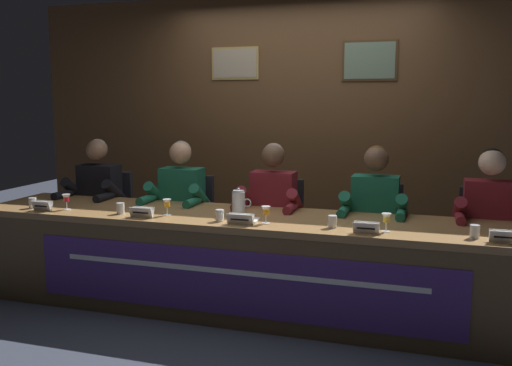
# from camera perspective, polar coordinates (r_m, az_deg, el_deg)

# --- Properties ---
(ground_plane) EXTENTS (12.00, 12.00, 0.00)m
(ground_plane) POSITION_cam_1_polar(r_m,az_deg,el_deg) (4.36, 0.00, -12.87)
(ground_plane) COLOR #383D4C
(wall_back_panelled) EXTENTS (5.64, 0.14, 2.60)m
(wall_back_panelled) POSITION_cam_1_polar(r_m,az_deg,el_deg) (5.48, 4.61, 5.49)
(wall_back_panelled) COLOR brown
(wall_back_panelled) RESTS_ON ground_plane
(conference_table) EXTENTS (4.44, 0.84, 0.73)m
(conference_table) POSITION_cam_1_polar(r_m,az_deg,el_deg) (4.09, -0.53, -6.72)
(conference_table) COLOR olive
(conference_table) RESTS_ON ground_plane
(chair_far_left) EXTENTS (0.44, 0.44, 0.92)m
(chair_far_left) POSITION_cam_1_polar(r_m,az_deg,el_deg) (5.44, -14.96, -3.89)
(chair_far_left) COLOR black
(chair_far_left) RESTS_ON ground_plane
(panelist_far_left) EXTENTS (0.51, 0.48, 1.24)m
(panelist_far_left) POSITION_cam_1_polar(r_m,az_deg,el_deg) (5.22, -16.25, -1.35)
(panelist_far_left) COLOR black
(panelist_far_left) RESTS_ON ground_plane
(nameplate_far_left) EXTENTS (0.16, 0.06, 0.08)m
(nameplate_far_left) POSITION_cam_1_polar(r_m,az_deg,el_deg) (4.64, -21.11, -2.20)
(nameplate_far_left) COLOR white
(nameplate_far_left) RESTS_ON conference_table
(juice_glass_far_left) EXTENTS (0.06, 0.06, 0.12)m
(juice_glass_far_left) POSITION_cam_1_polar(r_m,az_deg,el_deg) (4.62, -18.92, -1.56)
(juice_glass_far_left) COLOR white
(juice_glass_far_left) RESTS_ON conference_table
(water_cup_far_left) EXTENTS (0.06, 0.06, 0.08)m
(water_cup_far_left) POSITION_cam_1_polar(r_m,az_deg,el_deg) (4.79, -21.98, -1.97)
(water_cup_far_left) COLOR silver
(water_cup_far_left) RESTS_ON conference_table
(chair_left) EXTENTS (0.44, 0.44, 0.92)m
(chair_left) POSITION_cam_1_polar(r_m,az_deg,el_deg) (5.05, -6.97, -4.61)
(chair_left) COLOR black
(chair_left) RESTS_ON ground_plane
(panelist_left) EXTENTS (0.51, 0.48, 1.24)m
(panelist_left) POSITION_cam_1_polar(r_m,az_deg,el_deg) (4.81, -8.01, -1.90)
(panelist_left) COLOR black
(panelist_left) RESTS_ON ground_plane
(nameplate_left) EXTENTS (0.18, 0.06, 0.08)m
(nameplate_left) POSITION_cam_1_polar(r_m,az_deg,el_deg) (4.17, -11.67, -2.96)
(nameplate_left) COLOR white
(nameplate_left) RESTS_ON conference_table
(juice_glass_left) EXTENTS (0.06, 0.06, 0.12)m
(juice_glass_left) POSITION_cam_1_polar(r_m,az_deg,el_deg) (4.21, -9.13, -2.15)
(juice_glass_left) COLOR white
(juice_glass_left) RESTS_ON conference_table
(water_cup_left) EXTENTS (0.06, 0.06, 0.08)m
(water_cup_left) POSITION_cam_1_polar(r_m,az_deg,el_deg) (4.34, -13.76, -2.61)
(water_cup_left) COLOR silver
(water_cup_left) RESTS_ON conference_table
(chair_center) EXTENTS (0.44, 0.44, 0.92)m
(chair_center) POSITION_cam_1_polar(r_m,az_deg,el_deg) (4.77, 2.17, -5.32)
(chair_center) COLOR black
(chair_center) RESTS_ON ground_plane
(panelist_center) EXTENTS (0.51, 0.48, 1.24)m
(panelist_center) POSITION_cam_1_polar(r_m,az_deg,el_deg) (4.52, 1.52, -2.49)
(panelist_center) COLOR black
(panelist_center) RESTS_ON ground_plane
(nameplate_center) EXTENTS (0.19, 0.06, 0.08)m
(nameplate_center) POSITION_cam_1_polar(r_m,az_deg,el_deg) (3.85, -1.61, -3.74)
(nameplate_center) COLOR white
(nameplate_center) RESTS_ON conference_table
(juice_glass_center) EXTENTS (0.06, 0.06, 0.12)m
(juice_glass_center) POSITION_cam_1_polar(r_m,az_deg,el_deg) (3.88, 1.03, -2.95)
(juice_glass_center) COLOR white
(juice_glass_center) RESTS_ON conference_table
(water_cup_center) EXTENTS (0.06, 0.06, 0.08)m
(water_cup_center) POSITION_cam_1_polar(r_m,az_deg,el_deg) (3.97, -3.75, -3.42)
(water_cup_center) COLOR silver
(water_cup_center) RESTS_ON conference_table
(chair_right) EXTENTS (0.44, 0.44, 0.92)m
(chair_right) POSITION_cam_1_polar(r_m,az_deg,el_deg) (4.63, 12.15, -5.94)
(chair_right) COLOR black
(chair_right) RESTS_ON ground_plane
(panelist_right) EXTENTS (0.51, 0.48, 1.24)m
(panelist_right) POSITION_cam_1_polar(r_m,az_deg,el_deg) (4.38, 12.02, -3.06)
(panelist_right) COLOR black
(panelist_right) RESTS_ON ground_plane
(nameplate_right) EXTENTS (0.17, 0.06, 0.08)m
(nameplate_right) POSITION_cam_1_polar(r_m,az_deg,el_deg) (3.66, 11.26, -4.55)
(nameplate_right) COLOR white
(nameplate_right) RESTS_ON conference_table
(juice_glass_right) EXTENTS (0.06, 0.06, 0.12)m
(juice_glass_right) POSITION_cam_1_polar(r_m,az_deg,el_deg) (3.74, 13.26, -3.63)
(juice_glass_right) COLOR white
(juice_glass_right) RESTS_ON conference_table
(water_cup_right) EXTENTS (0.06, 0.06, 0.08)m
(water_cup_right) POSITION_cam_1_polar(r_m,az_deg,el_deg) (3.80, 7.86, -4.02)
(water_cup_right) COLOR silver
(water_cup_right) RESTS_ON conference_table
(chair_far_right) EXTENTS (0.44, 0.44, 0.92)m
(chair_far_right) POSITION_cam_1_polar(r_m,az_deg,el_deg) (4.64, 22.45, -6.39)
(chair_far_right) COLOR black
(chair_far_right) RESTS_ON ground_plane
(panelist_far_right) EXTENTS (0.51, 0.48, 1.24)m
(panelist_far_right) POSITION_cam_1_polar(r_m,az_deg,el_deg) (4.38, 22.88, -3.53)
(panelist_far_right) COLOR black
(panelist_far_right) RESTS_ON ground_plane
(nameplate_far_right) EXTENTS (0.16, 0.06, 0.08)m
(nameplate_far_right) POSITION_cam_1_polar(r_m,az_deg,el_deg) (3.69, 24.10, -5.06)
(nameplate_far_right) COLOR white
(nameplate_far_right) RESTS_ON conference_table
(water_cup_far_right) EXTENTS (0.06, 0.06, 0.08)m
(water_cup_far_right) POSITION_cam_1_polar(r_m,az_deg,el_deg) (3.74, 21.57, -4.74)
(water_cup_far_right) COLOR silver
(water_cup_far_right) RESTS_ON conference_table
(water_pitcher_central) EXTENTS (0.15, 0.10, 0.21)m
(water_pitcher_central) POSITION_cam_1_polar(r_m,az_deg,el_deg) (4.16, -1.78, -2.05)
(water_pitcher_central) COLOR silver
(water_pitcher_central) RESTS_ON conference_table
(document_stack_center) EXTENTS (0.22, 0.16, 0.01)m
(document_stack_center) POSITION_cam_1_polar(r_m,az_deg,el_deg) (4.00, -1.23, -3.79)
(document_stack_center) COLOR white
(document_stack_center) RESTS_ON conference_table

